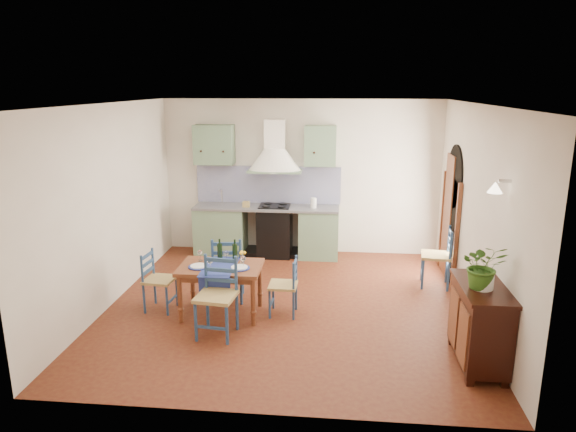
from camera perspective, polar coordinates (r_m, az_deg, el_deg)
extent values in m
plane|color=#45140E|center=(7.40, -0.05, -9.88)|extent=(5.00, 5.00, 0.00)
cube|color=silver|center=(9.38, 1.46, 4.32)|extent=(5.00, 0.04, 2.80)
cube|color=slate|center=(9.51, -7.47, -1.60)|extent=(0.90, 0.60, 0.88)
cube|color=slate|center=(9.28, 3.44, -1.91)|extent=(0.70, 0.60, 0.88)
cube|color=black|center=(9.34, -1.47, -1.78)|extent=(0.60, 0.58, 0.88)
cube|color=gray|center=(9.24, -2.42, 0.99)|extent=(2.60, 0.64, 0.04)
cube|color=silver|center=(9.40, -7.56, 1.07)|extent=(0.45, 0.40, 0.03)
cylinder|color=silver|center=(9.53, -7.34, 2.23)|extent=(0.02, 0.02, 0.26)
cube|color=black|center=(9.22, -1.49, 1.12)|extent=(0.55, 0.48, 0.02)
cube|color=black|center=(9.53, -2.32, -3.98)|extent=(2.60, 0.50, 0.08)
cube|color=#0A0F57|center=(9.43, -2.21, 3.50)|extent=(2.65, 0.05, 0.68)
cube|color=slate|center=(9.36, -8.20, 7.87)|extent=(0.70, 0.34, 0.70)
cube|color=slate|center=(9.10, 3.62, 7.80)|extent=(0.55, 0.34, 0.70)
cone|color=white|center=(9.12, -1.48, 6.26)|extent=(0.96, 0.96, 0.40)
cube|color=white|center=(9.16, -1.43, 9.12)|extent=(0.36, 0.30, 0.50)
cube|color=silver|center=(7.15, 20.31, 0.21)|extent=(0.04, 5.00, 2.80)
cube|color=black|center=(8.60, 17.62, -1.22)|extent=(0.03, 1.00, 1.65)
cylinder|color=black|center=(8.43, 18.04, 4.19)|extent=(0.03, 1.00, 1.00)
cube|color=brown|center=(8.09, 18.21, -2.25)|extent=(0.06, 0.06, 1.65)
cube|color=brown|center=(9.11, 16.79, -0.31)|extent=(0.06, 0.06, 1.65)
cube|color=brown|center=(8.77, 17.32, 0.14)|extent=(0.04, 0.55, 1.96)
cylinder|color=silver|center=(5.91, 23.02, 3.60)|extent=(0.15, 0.04, 0.04)
cone|color=#FFEDC6|center=(5.90, 22.03, 2.97)|extent=(0.16, 0.16, 0.12)
cube|color=silver|center=(7.60, -19.17, 1.12)|extent=(0.04, 5.00, 2.80)
cube|color=silver|center=(6.75, -0.06, 12.39)|extent=(5.00, 5.00, 0.01)
cube|color=brown|center=(6.94, -7.50, -5.72)|extent=(1.10, 0.74, 0.05)
cube|color=brown|center=(6.97, -7.48, -6.23)|extent=(0.99, 0.63, 0.08)
cylinder|color=brown|center=(6.92, -11.90, -9.07)|extent=(0.06, 0.06, 0.64)
cylinder|color=brown|center=(7.45, -10.56, -7.26)|extent=(0.06, 0.06, 0.64)
cylinder|color=brown|center=(6.71, -3.89, -9.54)|extent=(0.06, 0.06, 0.64)
cylinder|color=brown|center=(7.26, -3.14, -7.63)|extent=(0.06, 0.06, 0.64)
cube|color=navy|center=(6.89, -7.59, -5.63)|extent=(0.42, 0.82, 0.01)
cube|color=navy|center=(6.66, -8.16, -8.07)|extent=(0.41, 0.02, 0.38)
cylinder|color=navy|center=(6.91, -9.90, -5.56)|extent=(0.27, 0.27, 0.01)
cylinder|color=white|center=(6.91, -9.90, -5.49)|extent=(0.22, 0.22, 0.01)
cylinder|color=navy|center=(6.79, -5.42, -5.77)|extent=(0.27, 0.27, 0.01)
cylinder|color=white|center=(6.79, -5.42, -5.69)|extent=(0.22, 0.22, 0.01)
cylinder|color=black|center=(7.06, -7.59, -3.79)|extent=(0.07, 0.07, 0.32)
cylinder|color=black|center=(7.02, -5.92, -3.86)|extent=(0.07, 0.07, 0.32)
cylinder|color=white|center=(6.99, -5.09, -4.78)|extent=(0.05, 0.05, 0.10)
sphere|color=yellow|center=(6.96, -5.10, -4.08)|extent=(0.10, 0.10, 0.10)
cylinder|color=navy|center=(6.44, -10.22, -11.52)|extent=(0.04, 0.04, 0.51)
cylinder|color=navy|center=(6.67, -9.02, -8.23)|extent=(0.04, 0.04, 0.99)
cylinder|color=navy|center=(6.31, -6.81, -11.96)|extent=(0.04, 0.04, 0.51)
cylinder|color=navy|center=(6.55, -5.74, -8.57)|extent=(0.04, 0.04, 0.99)
cube|color=tan|center=(6.42, -8.00, -8.84)|extent=(0.51, 0.51, 0.04)
cube|color=navy|center=(6.54, -7.44, -7.07)|extent=(0.42, 0.08, 0.05)
cube|color=navy|center=(6.50, -7.48, -5.99)|extent=(0.42, 0.08, 0.05)
cube|color=navy|center=(6.45, -7.52, -4.89)|extent=(0.42, 0.08, 0.05)
cube|color=navy|center=(6.39, -8.51, -12.19)|extent=(0.40, 0.08, 0.03)
cylinder|color=navy|center=(7.72, -5.07, -6.88)|extent=(0.04, 0.04, 0.49)
cylinder|color=navy|center=(7.28, -5.26, -6.25)|extent=(0.04, 0.04, 0.97)
cylinder|color=navy|center=(7.75, -7.95, -6.88)|extent=(0.04, 0.04, 0.49)
cylinder|color=navy|center=(7.31, -8.31, -6.25)|extent=(0.04, 0.04, 0.97)
cube|color=tan|center=(7.46, -6.68, -5.54)|extent=(0.51, 0.51, 0.04)
cube|color=navy|center=(7.23, -6.83, -5.06)|extent=(0.41, 0.08, 0.05)
cube|color=navy|center=(7.19, -6.86, -4.09)|extent=(0.41, 0.08, 0.05)
cube|color=navy|center=(7.15, -6.89, -3.11)|extent=(0.41, 0.08, 0.05)
cube|color=navy|center=(7.75, -6.50, -7.25)|extent=(0.39, 0.08, 0.03)
cylinder|color=navy|center=(7.20, -13.30, -9.15)|extent=(0.03, 0.03, 0.43)
cylinder|color=navy|center=(7.26, -15.81, -7.37)|extent=(0.03, 0.03, 0.83)
cylinder|color=navy|center=(7.48, -12.25, -8.18)|extent=(0.03, 0.03, 0.43)
cylinder|color=navy|center=(7.54, -14.67, -6.48)|extent=(0.03, 0.03, 0.83)
cube|color=tan|center=(7.32, -14.06, -6.88)|extent=(0.42, 0.42, 0.04)
cube|color=navy|center=(7.35, -15.30, -5.91)|extent=(0.06, 0.35, 0.04)
cube|color=navy|center=(7.31, -15.36, -5.09)|extent=(0.06, 0.35, 0.04)
cube|color=navy|center=(7.28, -15.41, -4.27)|extent=(0.06, 0.35, 0.04)
cube|color=navy|center=(7.35, -12.74, -8.99)|extent=(0.06, 0.33, 0.02)
cylinder|color=navy|center=(7.22, -1.65, -8.75)|extent=(0.03, 0.03, 0.41)
cylinder|color=navy|center=(7.11, 0.91, -7.43)|extent=(0.03, 0.03, 0.80)
cylinder|color=navy|center=(6.93, -2.05, -9.78)|extent=(0.03, 0.03, 0.41)
cylinder|color=navy|center=(6.81, 0.62, -8.42)|extent=(0.03, 0.03, 0.80)
cube|color=tan|center=(6.97, -0.55, -7.69)|extent=(0.38, 0.38, 0.04)
cube|color=navy|center=(6.91, 0.77, -6.90)|extent=(0.03, 0.34, 0.04)
cube|color=navy|center=(6.87, 0.77, -6.07)|extent=(0.03, 0.34, 0.04)
cube|color=navy|center=(6.84, 0.77, -5.24)|extent=(0.03, 0.34, 0.04)
cube|color=navy|center=(7.09, -1.84, -9.58)|extent=(0.03, 0.32, 0.02)
cylinder|color=navy|center=(8.47, 14.67, -5.41)|extent=(0.04, 0.04, 0.48)
cylinder|color=navy|center=(8.42, 17.32, -4.07)|extent=(0.04, 0.04, 0.94)
cylinder|color=navy|center=(8.11, 14.73, -6.30)|extent=(0.04, 0.04, 0.48)
cylinder|color=navy|center=(8.06, 17.51, -4.90)|extent=(0.04, 0.04, 0.94)
cube|color=tan|center=(8.22, 16.12, -4.24)|extent=(0.49, 0.49, 0.04)
cube|color=navy|center=(8.19, 17.49, -3.44)|extent=(0.08, 0.40, 0.05)
cube|color=navy|center=(8.16, 17.56, -2.60)|extent=(0.08, 0.40, 0.05)
cube|color=navy|center=(8.12, 17.63, -1.76)|extent=(0.08, 0.40, 0.05)
cube|color=navy|center=(8.31, 14.68, -6.18)|extent=(0.08, 0.38, 0.03)
cube|color=black|center=(6.14, 20.54, -11.12)|extent=(0.45, 1.00, 0.82)
cube|color=black|center=(5.98, 20.89, -7.43)|extent=(0.50, 1.05, 0.04)
cube|color=brown|center=(5.90, 18.86, -12.48)|extent=(0.02, 0.38, 0.63)
cube|color=brown|center=(6.31, 17.93, -10.61)|extent=(0.02, 0.38, 0.63)
cube|color=black|center=(5.93, 19.53, -16.91)|extent=(0.08, 0.08, 0.08)
cube|color=black|center=(6.68, 17.75, -13.05)|extent=(0.08, 0.08, 0.08)
cube|color=black|center=(6.03, 22.90, -16.73)|extent=(0.08, 0.08, 0.08)
cube|color=black|center=(6.76, 20.72, -12.96)|extent=(0.08, 0.08, 0.08)
imported|color=#2D5819|center=(5.81, 20.89, -5.19)|extent=(0.47, 0.41, 0.51)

